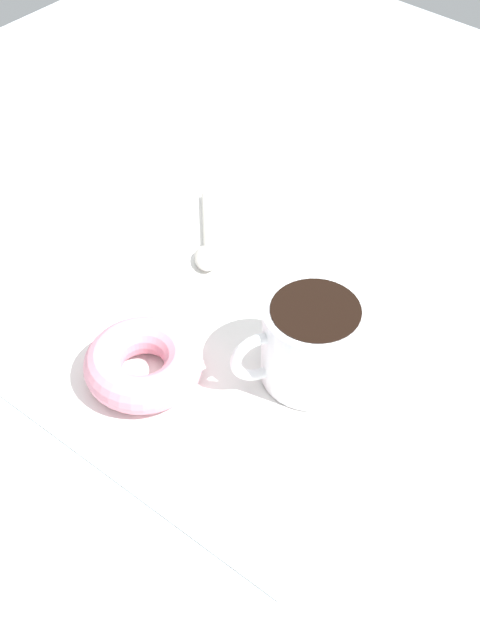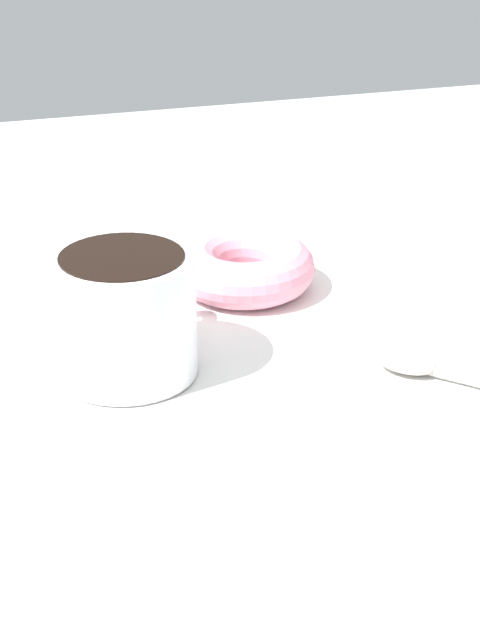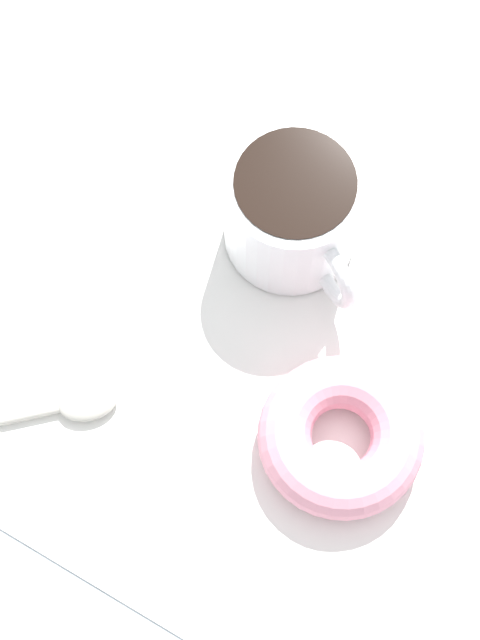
# 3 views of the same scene
# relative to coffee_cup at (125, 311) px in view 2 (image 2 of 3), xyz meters

# --- Properties ---
(ground_plane) EXTENTS (1.20, 1.20, 0.02)m
(ground_plane) POSITION_rel_coffee_cup_xyz_m (0.08, -0.02, -0.05)
(ground_plane) COLOR #B2BCC6
(napkin) EXTENTS (0.36, 0.36, 0.00)m
(napkin) POSITION_rel_coffee_cup_xyz_m (0.07, 0.01, -0.04)
(napkin) COLOR white
(napkin) RESTS_ON ground_plane
(coffee_cup) EXTENTS (0.08, 0.11, 0.07)m
(coffee_cup) POSITION_rel_coffee_cup_xyz_m (0.00, 0.00, 0.00)
(coffee_cup) COLOR white
(coffee_cup) RESTS_ON napkin
(donut) EXTENTS (0.10, 0.10, 0.03)m
(donut) POSITION_rel_coffee_cup_xyz_m (0.10, 0.09, -0.02)
(donut) COLOR pink
(donut) RESTS_ON napkin
(spoon) EXTENTS (0.09, 0.09, 0.01)m
(spoon) POSITION_rel_coffee_cup_xyz_m (0.17, -0.06, -0.03)
(spoon) COLOR #B7B2A8
(spoon) RESTS_ON napkin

